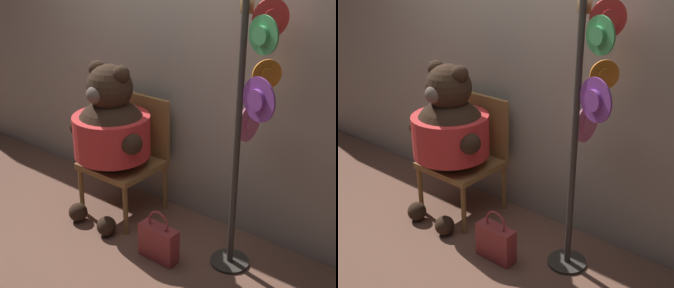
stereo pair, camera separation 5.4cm
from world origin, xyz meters
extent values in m
plane|color=brown|center=(0.00, 0.00, 0.00)|extent=(14.00, 14.00, 0.00)
cube|color=gray|center=(0.00, 0.58, 1.16)|extent=(8.00, 0.10, 2.32)
cylinder|color=olive|center=(-0.53, -0.08, 0.21)|extent=(0.04, 0.04, 0.42)
cylinder|color=olive|center=(-0.02, -0.08, 0.21)|extent=(0.04, 0.04, 0.42)
cylinder|color=olive|center=(-0.53, 0.41, 0.21)|extent=(0.04, 0.04, 0.42)
cylinder|color=olive|center=(-0.02, 0.41, 0.21)|extent=(0.04, 0.04, 0.42)
cube|color=olive|center=(-0.28, 0.16, 0.44)|extent=(0.57, 0.55, 0.05)
cube|color=olive|center=(-0.28, 0.42, 0.72)|extent=(0.57, 0.04, 0.51)
sphere|color=black|center=(-0.30, 0.08, 0.72)|extent=(0.60, 0.60, 0.60)
cylinder|color=red|center=(-0.30, 0.08, 0.72)|extent=(0.62, 0.62, 0.33)
sphere|color=black|center=(-0.30, 0.08, 1.12)|extent=(0.36, 0.36, 0.36)
sphere|color=black|center=(-0.42, 0.08, 1.24)|extent=(0.13, 0.13, 0.13)
sphere|color=black|center=(-0.17, 0.08, 1.24)|extent=(0.13, 0.13, 0.13)
sphere|color=brown|center=(-0.30, -0.07, 1.10)|extent=(0.13, 0.13, 0.13)
sphere|color=black|center=(-0.58, 0.00, 0.75)|extent=(0.17, 0.17, 0.17)
sphere|color=black|center=(-0.01, 0.00, 0.75)|extent=(0.17, 0.17, 0.17)
sphere|color=black|center=(-0.46, -0.19, 0.08)|extent=(0.16, 0.16, 0.16)
sphere|color=black|center=(-0.13, -0.19, 0.08)|extent=(0.16, 0.16, 0.16)
cylinder|color=#332D28|center=(0.82, 0.11, 0.01)|extent=(0.28, 0.28, 0.02)
cylinder|color=#332D28|center=(0.82, 0.11, 0.95)|extent=(0.04, 0.04, 1.89)
cylinder|color=#3D9351|center=(0.97, 0.07, 1.66)|extent=(0.22, 0.08, 0.23)
cylinder|color=#3D9351|center=(0.97, 0.07, 1.66)|extent=(0.12, 0.10, 0.11)
cylinder|color=orange|center=(0.93, 0.24, 1.39)|extent=(0.13, 0.15, 0.19)
cylinder|color=orange|center=(0.93, 0.24, 1.39)|extent=(0.10, 0.11, 0.09)
cylinder|color=tan|center=(0.77, 0.23, 1.79)|extent=(0.11, 0.21, 0.23)
cylinder|color=tan|center=(0.77, 0.23, 1.79)|extent=(0.12, 0.13, 0.11)
cylinder|color=red|center=(0.92, 0.24, 1.72)|extent=(0.16, 0.19, 0.23)
cylinder|color=red|center=(0.92, 0.24, 1.72)|extent=(0.12, 0.13, 0.11)
cylinder|color=#7A388E|center=(0.98, 0.06, 1.28)|extent=(0.26, 0.10, 0.27)
cylinder|color=#7A388E|center=(0.98, 0.06, 1.28)|extent=(0.15, 0.11, 0.13)
cylinder|color=#D16693|center=(0.82, 0.25, 1.05)|extent=(0.02, 0.26, 0.26)
cylinder|color=#D16693|center=(0.82, 0.25, 1.05)|extent=(0.05, 0.13, 0.13)
cube|color=maroon|center=(0.38, -0.17, 0.13)|extent=(0.30, 0.11, 0.26)
torus|color=maroon|center=(0.38, -0.17, 0.31)|extent=(0.18, 0.02, 0.18)
camera|label=1|loc=(2.20, -2.33, 2.13)|focal=50.00mm
camera|label=2|loc=(2.24, -2.30, 2.13)|focal=50.00mm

